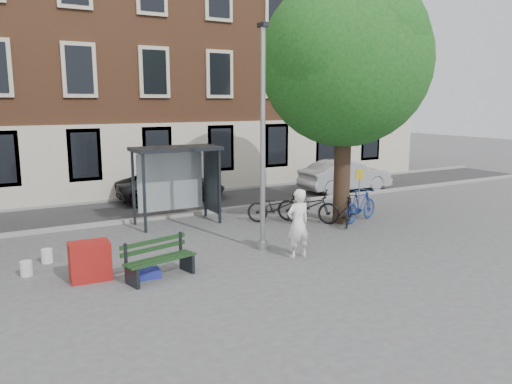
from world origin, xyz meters
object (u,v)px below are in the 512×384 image
(bike_b, at_px, (360,205))
(car_silver, at_px, (346,176))
(bike_a, at_px, (277,208))
(bench, at_px, (159,261))
(bike_c, at_px, (308,206))
(bus_shelter, at_px, (186,167))
(painter, at_px, (298,223))
(bike_d, at_px, (349,210))
(notice_sign, at_px, (360,183))
(lamppost, at_px, (263,151))
(car_dark, at_px, (171,186))
(red_stand, at_px, (90,261))

(bike_b, distance_m, car_silver, 6.00)
(bike_a, bearing_deg, bench, 161.99)
(bike_c, bearing_deg, bike_a, 116.61)
(bus_shelter, distance_m, painter, 5.38)
(bike_a, xyz_separation_m, bike_d, (1.95, -1.40, -0.03))
(notice_sign, bearing_deg, bus_shelter, 177.53)
(bike_c, xyz_separation_m, car_silver, (5.07, 4.16, 0.15))
(bike_d, xyz_separation_m, notice_sign, (1.41, 1.12, 0.66))
(car_silver, bearing_deg, lamppost, 129.13)
(bench, relative_size, car_silver, 0.41)
(bike_d, xyz_separation_m, car_dark, (-3.72, 6.92, 0.11))
(bus_shelter, bearing_deg, notice_sign, -18.17)
(bike_a, relative_size, bike_b, 1.10)
(bike_c, relative_size, notice_sign, 1.30)
(bike_b, xyz_separation_m, notice_sign, (0.73, 0.91, 0.60))
(bike_a, distance_m, car_silver, 7.12)
(bike_d, relative_size, car_silver, 0.39)
(car_dark, relative_size, car_silver, 1.02)
(car_dark, relative_size, red_stand, 4.99)
(painter, distance_m, bike_b, 4.79)
(notice_sign, bearing_deg, painter, -131.03)
(painter, height_order, bike_b, painter)
(car_dark, relative_size, notice_sign, 2.68)
(lamppost, relative_size, bus_shelter, 2.14)
(bus_shelter, height_order, car_dark, bus_shelter)
(bus_shelter, distance_m, bench, 5.77)
(bike_b, bearing_deg, painter, 101.73)
(bus_shelter, relative_size, bench, 1.57)
(car_dark, bearing_deg, bus_shelter, 171.92)
(bike_d, height_order, red_stand, bike_d)
(bench, relative_size, bike_c, 0.83)
(bus_shelter, height_order, bench, bus_shelter)
(car_dark, height_order, red_stand, car_dark)
(car_silver, bearing_deg, painter, 135.32)
(painter, relative_size, car_dark, 0.41)
(painter, xyz_separation_m, bike_d, (3.50, 2.10, -0.41))
(bus_shelter, relative_size, painter, 1.54)
(bus_shelter, xyz_separation_m, notice_sign, (5.97, -1.96, -0.75))
(bike_a, relative_size, bike_c, 0.95)
(notice_sign, bearing_deg, car_silver, 71.91)
(car_dark, height_order, notice_sign, notice_sign)
(bus_shelter, bearing_deg, bike_d, -34.03)
(bike_b, xyz_separation_m, car_silver, (3.41, 4.93, 0.16))
(lamppost, bearing_deg, bus_shelter, 98.43)
(bench, height_order, car_silver, car_silver)
(bench, relative_size, bike_a, 0.88)
(painter, distance_m, bike_a, 3.84)
(lamppost, bearing_deg, bench, -166.50)
(bike_b, xyz_separation_m, bike_c, (-1.66, 0.77, 0.01))
(bus_shelter, bearing_deg, car_dark, 77.63)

